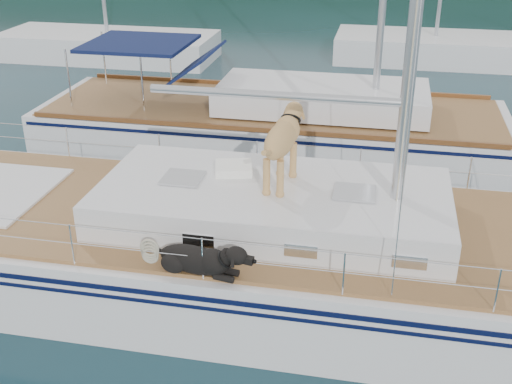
# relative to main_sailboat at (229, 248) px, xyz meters

# --- Properties ---
(ground) EXTENTS (120.00, 120.00, 0.00)m
(ground) POSITION_rel_main_sailboat_xyz_m (-0.10, 0.00, -0.68)
(ground) COLOR black
(ground) RESTS_ON ground
(main_sailboat) EXTENTS (12.00, 3.84, 14.01)m
(main_sailboat) POSITION_rel_main_sailboat_xyz_m (0.00, 0.00, 0.00)
(main_sailboat) COLOR silver
(main_sailboat) RESTS_ON ground
(neighbor_sailboat) EXTENTS (11.00, 3.50, 13.30)m
(neighbor_sailboat) POSITION_rel_main_sailboat_xyz_m (-0.28, 5.87, -0.06)
(neighbor_sailboat) COLOR silver
(neighbor_sailboat) RESTS_ON ground
(bg_boat_west) EXTENTS (8.00, 3.00, 11.65)m
(bg_boat_west) POSITION_rel_main_sailboat_xyz_m (-8.10, 14.00, -0.24)
(bg_boat_west) COLOR silver
(bg_boat_west) RESTS_ON ground
(bg_boat_center) EXTENTS (7.20, 3.00, 11.65)m
(bg_boat_center) POSITION_rel_main_sailboat_xyz_m (3.90, 16.00, -0.23)
(bg_boat_center) COLOR silver
(bg_boat_center) RESTS_ON ground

